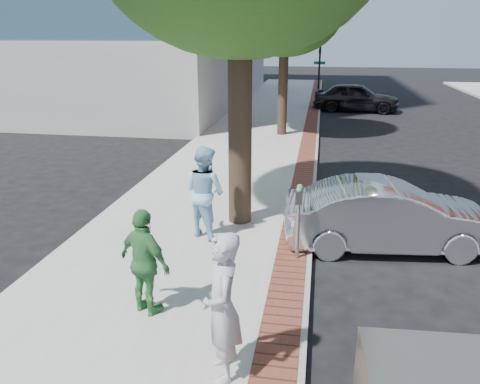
% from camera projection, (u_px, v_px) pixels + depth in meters
% --- Properties ---
extents(ground, '(120.00, 120.00, 0.00)m').
position_uv_depth(ground, '(254.00, 266.00, 9.05)').
color(ground, black).
rests_on(ground, ground).
extents(sidewalk, '(5.00, 60.00, 0.15)m').
position_uv_depth(sidewalk, '(244.00, 157.00, 16.74)').
color(sidewalk, '#9E9991').
rests_on(sidewalk, ground).
extents(brick_strip, '(0.60, 60.00, 0.01)m').
position_uv_depth(brick_strip, '(306.00, 158.00, 16.36)').
color(brick_strip, brown).
rests_on(brick_strip, sidewalk).
extents(curb, '(0.10, 60.00, 0.15)m').
position_uv_depth(curb, '(316.00, 160.00, 16.33)').
color(curb, gray).
rests_on(curb, ground).
extents(office_base, '(18.20, 22.20, 4.00)m').
position_uv_depth(office_base, '(107.00, 70.00, 31.04)').
color(office_base, gray).
rests_on(office_base, ground).
extents(signal_near, '(0.70, 0.15, 3.80)m').
position_uv_depth(signal_near, '(319.00, 69.00, 28.73)').
color(signal_near, black).
rests_on(signal_near, ground).
extents(tree_far, '(4.80, 4.80, 7.14)m').
position_uv_depth(tree_far, '(285.00, 7.00, 18.64)').
color(tree_far, black).
rests_on(tree_far, sidewalk).
extents(parking_meter, '(0.12, 0.32, 1.47)m').
position_uv_depth(parking_meter, '(299.00, 207.00, 8.69)').
color(parking_meter, gray).
rests_on(parking_meter, sidewalk).
extents(person_gray, '(0.65, 0.81, 1.94)m').
position_uv_depth(person_gray, '(223.00, 308.00, 5.65)').
color(person_gray, '#ABACB0').
rests_on(person_gray, sidewalk).
extents(person_officer, '(1.19, 1.12, 1.95)m').
position_uv_depth(person_officer, '(205.00, 192.00, 9.79)').
color(person_officer, '#95C8E7').
rests_on(person_officer, sidewalk).
extents(person_green, '(1.07, 0.82, 1.70)m').
position_uv_depth(person_green, '(145.00, 263.00, 7.02)').
color(person_green, '#3B8341').
rests_on(person_green, sidewalk).
extents(sedan_silver, '(4.43, 1.97, 1.41)m').
position_uv_depth(sedan_silver, '(390.00, 216.00, 9.60)').
color(sedan_silver, silver).
rests_on(sedan_silver, ground).
extents(bg_car, '(5.00, 2.44, 1.64)m').
position_uv_depth(bg_car, '(356.00, 97.00, 26.97)').
color(bg_car, black).
rests_on(bg_car, ground).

